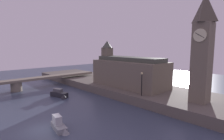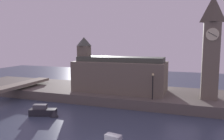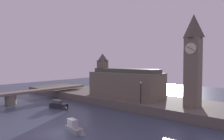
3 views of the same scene
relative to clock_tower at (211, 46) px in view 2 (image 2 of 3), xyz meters
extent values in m
cube|color=#5B544C|center=(-9.80, 1.30, -8.49)|extent=(70.00, 12.00, 1.50)
cube|color=#6B6051|center=(0.00, 0.01, -2.18)|extent=(2.27, 2.27, 11.12)
cylinder|color=beige|center=(0.00, -1.19, 1.63)|extent=(1.73, 0.12, 1.73)
cube|color=black|center=(0.00, -1.26, 1.63)|extent=(1.22, 0.04, 0.74)
pyramid|color=#4A4339|center=(0.00, 0.01, 5.27)|extent=(2.50, 2.50, 3.78)
cube|color=#6B6051|center=(-13.94, 0.68, -5.22)|extent=(15.29, 6.53, 5.04)
cube|color=#6B6051|center=(-20.64, 0.68, -3.93)|extent=(1.88, 1.88, 7.61)
pyramid|color=#474C42|center=(-20.64, 0.68, 0.63)|extent=(2.07, 2.07, 1.53)
cube|color=#42473D|center=(-13.94, 0.68, -2.30)|extent=(14.53, 3.92, 0.80)
cylinder|color=black|center=(-7.74, -3.34, -6.01)|extent=(0.16, 0.16, 3.46)
sphere|color=#F2E099|center=(-7.74, -3.34, -4.09)|extent=(0.36, 0.36, 0.36)
cube|color=#A8ADB2|center=(-8.93, -17.34, -8.15)|extent=(1.56, 1.00, 0.96)
cube|color=#232328|center=(-21.13, -10.94, -8.79)|extent=(3.73, 2.21, 0.89)
cube|color=#515156|center=(-21.56, -10.94, -8.05)|extent=(1.94, 1.33, 0.59)
cone|color=#232328|center=(-19.36, -10.94, -8.75)|extent=(1.33, 1.33, 0.89)
camera|label=1|loc=(9.91, -26.27, 0.17)|focal=29.10mm
camera|label=2|loc=(-2.55, -35.80, 0.64)|focal=36.53mm
camera|label=3|loc=(11.42, -33.35, -0.34)|focal=32.63mm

